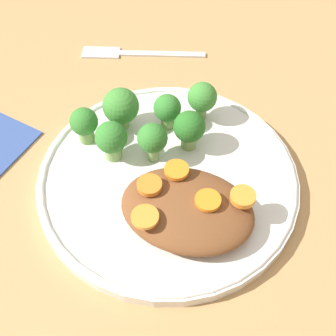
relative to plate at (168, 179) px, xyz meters
name	(u,v)px	position (x,y,z in m)	size (l,w,h in m)	color
ground_plane	(168,184)	(0.00, 0.00, -0.01)	(4.00, 4.00, 0.00)	tan
plate	(168,179)	(0.00, 0.00, 0.00)	(0.29, 0.29, 0.02)	silver
stew_mound	(187,209)	(-0.03, 0.05, 0.02)	(0.14, 0.10, 0.03)	brown
broccoli_floret_0	(167,110)	(0.02, -0.07, 0.03)	(0.03, 0.03, 0.05)	#759E51
broccoli_floret_1	(84,124)	(0.11, -0.02, 0.03)	(0.03, 0.03, 0.05)	#759E51
broccoli_floret_2	(189,128)	(-0.01, -0.05, 0.03)	(0.04, 0.04, 0.05)	#7FA85B
broccoli_floret_3	(202,98)	(-0.01, -0.10, 0.04)	(0.04, 0.04, 0.05)	#759E51
broccoli_floret_4	(121,107)	(0.07, -0.06, 0.04)	(0.04, 0.04, 0.06)	#7FA85B
broccoli_floret_5	(111,139)	(0.07, -0.01, 0.03)	(0.04, 0.04, 0.05)	#7FA85B
broccoli_floret_6	(153,139)	(0.02, -0.02, 0.04)	(0.03, 0.03, 0.05)	#7FA85B
carrot_slice_0	(150,185)	(0.01, 0.04, 0.04)	(0.03, 0.03, 0.01)	orange
carrot_slice_1	(208,200)	(-0.05, 0.04, 0.04)	(0.03, 0.03, 0.00)	orange
carrot_slice_2	(141,216)	(0.00, 0.08, 0.04)	(0.03, 0.03, 0.00)	orange
carrot_slice_3	(177,170)	(-0.01, 0.01, 0.04)	(0.03, 0.03, 0.00)	orange
carrot_slice_4	(243,197)	(-0.09, 0.03, 0.04)	(0.03, 0.03, 0.01)	orange
fork	(131,52)	(0.12, -0.20, -0.01)	(0.17, 0.06, 0.01)	silver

